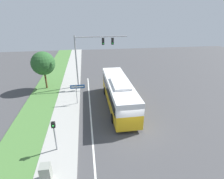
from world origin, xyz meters
TOP-DOWN VIEW (x-y plane):
  - ground_plane at (0.00, 0.00)m, footprint 80.00×80.00m
  - sidewalk at (-6.20, 0.00)m, footprint 2.80×80.00m
  - grass_verge at (-9.40, 0.00)m, footprint 3.60×80.00m
  - lane_divider_near at (-3.60, 0.00)m, footprint 0.14×30.00m
  - bus at (-0.32, 5.04)m, footprint 2.62×10.76m
  - signal_gantry at (-2.99, 11.45)m, footprint 7.11×0.41m
  - pedestrian_signal at (-6.41, -1.38)m, footprint 0.28×0.34m
  - street_sign at (-4.95, 6.15)m, footprint 1.63×0.08m
  - utility_cabinet at (-6.69, -4.05)m, footprint 0.65×0.64m
  - roadside_tree at (-9.48, 11.57)m, footprint 3.17×3.17m

SIDE VIEW (x-z plane):
  - ground_plane at x=0.00m, z-range 0.00..0.00m
  - lane_divider_near at x=-3.60m, z-range 0.00..0.01m
  - grass_verge at x=-9.40m, z-range 0.00..0.10m
  - sidewalk at x=-6.20m, z-range 0.00..0.12m
  - utility_cabinet at x=-6.69m, z-range 0.12..1.26m
  - bus at x=-0.32m, z-range 0.14..3.40m
  - pedestrian_signal at x=-6.41m, z-range 0.50..3.14m
  - street_sign at x=-4.95m, z-range 0.58..3.08m
  - roadside_tree at x=-9.48m, z-range 1.09..6.27m
  - signal_gantry at x=-2.99m, z-range 1.57..8.86m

